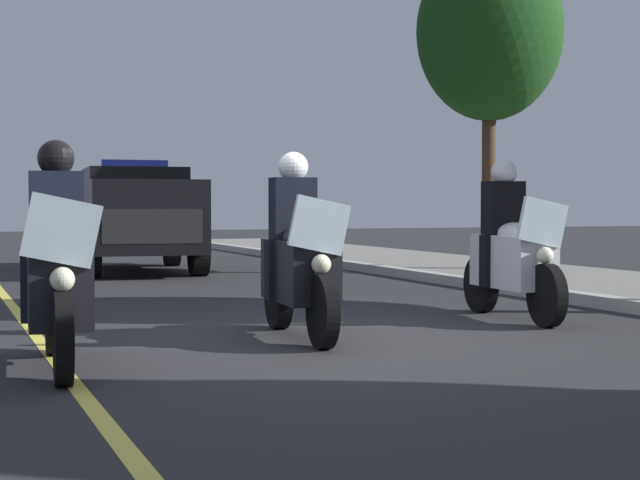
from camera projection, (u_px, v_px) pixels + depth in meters
ground_plane at (329, 340)px, 9.24m from camera, size 80.00×80.00×0.00m
lane_stripe_center at (50, 353)px, 8.37m from camera, size 48.00×0.12×0.01m
police_motorcycle_lead_left at (58, 275)px, 7.59m from camera, size 2.14×0.61×1.72m
police_motorcycle_lead_right at (298, 262)px, 9.36m from camera, size 2.14×0.61×1.72m
police_motorcycle_trailing at (511, 254)px, 10.88m from camera, size 2.14×0.61×1.72m
police_suv at (135, 213)px, 18.73m from camera, size 5.02×2.35×2.05m
tree_far_back at (490, 32)px, 17.96m from camera, size 2.58×2.58×5.76m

